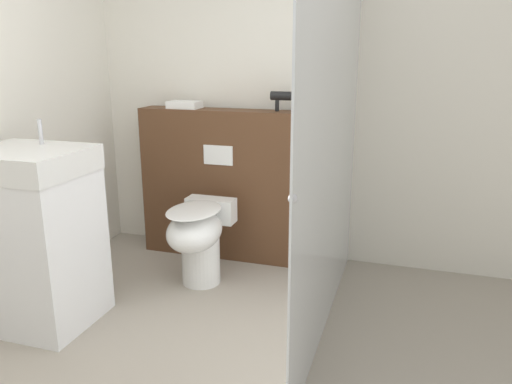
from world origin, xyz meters
The scene contains 7 objects.
wall_back centered at (0.00, 2.19, 1.25)m, with size 8.00×0.06×2.50m.
partition_panel centered at (-0.38, 2.00, 0.56)m, with size 1.26×0.23×1.11m.
shower_glass centered at (0.53, 1.23, 1.04)m, with size 0.04×1.87×2.07m.
toilet centered at (-0.36, 1.46, 0.34)m, with size 0.34×0.58×0.55m.
sink_vanity centered at (-1.05, 0.76, 0.51)m, with size 0.63×0.53×1.15m.
hair_drier centered at (0.05, 2.01, 1.21)m, with size 0.17×0.06×0.14m.
folded_towel centered at (-0.68, 1.99, 1.14)m, with size 0.23×0.16×0.05m.
Camera 1 is at (0.93, -1.36, 1.50)m, focal length 35.00 mm.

